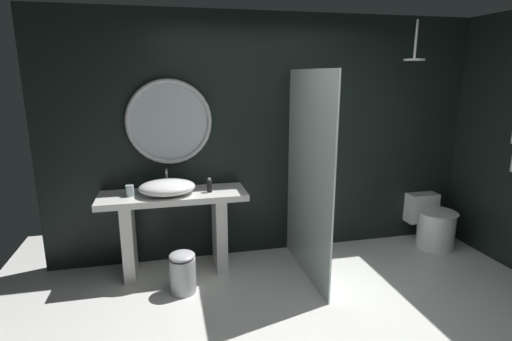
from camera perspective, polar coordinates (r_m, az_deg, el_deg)
back_wall_panel at (r=4.36m, az=2.29°, el=4.77°), size 4.80×0.10×2.60m
vanity_counter at (r=4.10m, az=-11.63°, el=-7.05°), size 1.44×0.50×0.83m
vessel_sink at (r=3.95m, az=-12.66°, el=-2.36°), size 0.54×0.44×0.21m
tumbler_cup at (r=3.99m, az=-17.70°, el=-2.78°), size 0.08×0.08×0.11m
soap_dispenser at (r=3.96m, az=-6.71°, el=-2.20°), size 0.05×0.05×0.14m
round_wall_mirror at (r=4.09m, az=-12.38°, el=6.83°), size 0.86×0.05×0.86m
shower_glass_panel at (r=3.86m, az=7.54°, el=-0.88°), size 0.02×1.22×2.02m
rain_shower_head at (r=4.43m, az=21.84°, el=15.08°), size 0.21×0.21×0.39m
toilet at (r=5.13m, az=24.04°, el=-7.01°), size 0.43×0.62×0.57m
waste_bin at (r=3.83m, az=-10.49°, el=-14.17°), size 0.24×0.24×0.40m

